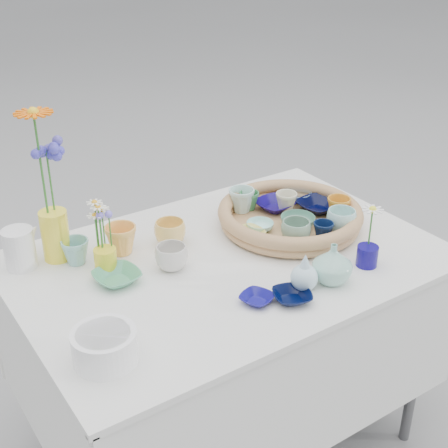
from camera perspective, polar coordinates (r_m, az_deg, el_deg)
ground at (r=2.37m, az=0.29°, el=-19.24°), size 80.00×80.00×0.00m
display_table at (r=2.37m, az=0.29°, el=-19.24°), size 1.26×0.86×0.77m
wicker_tray at (r=2.05m, az=6.04°, el=0.68°), size 0.47×0.47×0.08m
tray_ceramic_0 at (r=2.13m, az=4.69°, el=1.73°), size 0.14×0.14×0.03m
tray_ceramic_1 at (r=2.14m, az=8.60°, el=1.63°), size 0.15×0.15×0.03m
tray_ceramic_2 at (r=2.10m, az=10.42°, el=1.46°), size 0.10×0.10×0.07m
tray_ceramic_3 at (r=2.03m, az=6.76°, el=0.22°), size 0.13×0.13×0.03m
tray_ceramic_4 at (r=1.92m, az=6.59°, el=-0.70°), size 0.10×0.10×0.07m
tray_ceramic_5 at (r=2.00m, az=3.32°, el=-0.20°), size 0.11×0.11×0.03m
tray_ceramic_6 at (r=2.10m, az=1.62°, el=2.18°), size 0.09×0.09×0.08m
tray_ceramic_7 at (r=2.12m, az=5.71°, el=2.00°), size 0.10×0.10×0.07m
tray_ceramic_8 at (r=2.21m, az=6.72°, el=2.58°), size 0.11×0.11×0.03m
tray_ceramic_9 at (r=1.95m, az=9.05°, el=-0.65°), size 0.07×0.07×0.06m
tray_ceramic_10 at (r=1.95m, az=2.27°, el=-0.93°), size 0.10×0.10×0.02m
tray_ceramic_11 at (r=2.01m, az=10.66°, el=0.30°), size 0.11×0.11×0.07m
tray_ceramic_12 at (r=2.12m, az=2.30°, el=2.15°), size 0.09×0.09×0.06m
loose_ceramic_0 at (r=1.91m, az=-9.40°, el=-1.43°), size 0.11×0.11×0.09m
loose_ceramic_1 at (r=1.95m, az=-4.96°, el=-0.81°), size 0.12×0.12×0.08m
loose_ceramic_2 at (r=1.78m, az=-9.76°, el=-4.82°), size 0.14×0.14×0.03m
loose_ceramic_3 at (r=1.82m, az=-4.84°, el=-3.08°), size 0.12×0.12×0.07m
loose_ceramic_4 at (r=1.68m, az=3.02°, el=-6.84°), size 0.11×0.11×0.02m
loose_ceramic_5 at (r=1.89m, az=-13.41°, el=-2.47°), size 0.11×0.11×0.08m
loose_ceramic_6 at (r=1.69m, az=6.25°, el=-6.60°), size 0.14×0.14×0.03m
fluted_bowl at (r=1.50m, az=-10.86°, el=-10.95°), size 0.19×0.19×0.08m
bud_vase_paleblue at (r=1.72m, az=7.38°, el=-4.31°), size 0.08×0.08×0.12m
bud_vase_seafoam at (r=1.76m, az=9.89°, el=-3.57°), size 0.15×0.15×0.12m
bud_vase_cobalt at (r=1.88m, az=12.96°, el=-2.86°), size 0.07×0.07×0.06m
single_daisy at (r=1.85m, az=13.26°, el=-0.25°), size 0.09×0.09×0.13m
tall_vase_yellow at (r=1.91m, az=-15.16°, el=-1.00°), size 0.08×0.08×0.15m
gerbera at (r=1.81m, az=-16.40°, el=5.22°), size 0.13×0.13×0.32m
hydrangea at (r=1.85m, az=-15.60°, el=3.85°), size 0.08×0.08×0.26m
white_pitcher at (r=1.90m, az=-18.19°, el=-2.16°), size 0.15×0.13×0.12m
daisy_cup at (r=1.83m, az=-10.77°, el=-3.24°), size 0.07×0.07×0.07m
daisy_posy at (r=1.80m, az=-11.00°, el=-0.11°), size 0.08×0.08×0.14m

